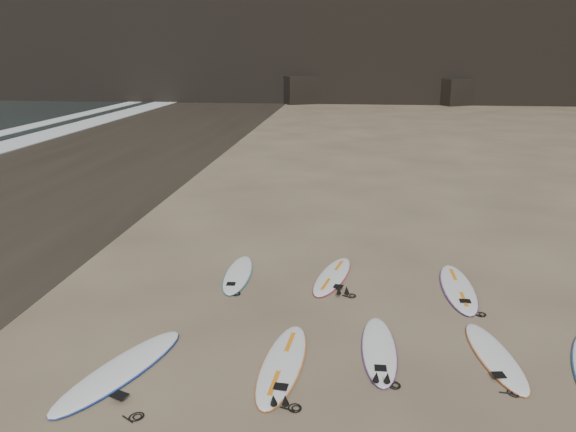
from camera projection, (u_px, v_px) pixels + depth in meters
name	position (u px, v px, depth m)	size (l,w,h in m)	color
ground	(405.00, 352.00, 9.13)	(240.00, 240.00, 0.00)	#897559
wet_sand	(11.00, 188.00, 20.04)	(12.00, 200.00, 0.01)	#383026
surfboard_0	(121.00, 369.00, 8.54)	(0.65, 2.71, 0.10)	white
surfboard_1	(283.00, 363.00, 8.72)	(0.60, 2.49, 0.09)	white
surfboard_2	(379.00, 349.00, 9.14)	(0.54, 2.25, 0.08)	white
surfboard_3	(495.00, 356.00, 8.93)	(0.53, 2.21, 0.08)	white
surfboard_5	(238.00, 274.00, 12.21)	(0.53, 2.22, 0.08)	white
surfboard_6	(332.00, 276.00, 12.11)	(0.55, 2.30, 0.08)	white
surfboard_7	(458.00, 288.00, 11.48)	(0.61, 2.55, 0.09)	white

